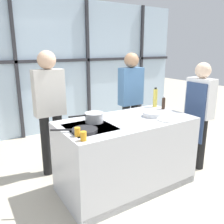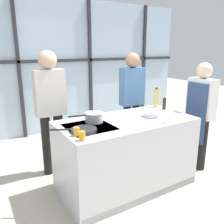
% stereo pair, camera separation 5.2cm
% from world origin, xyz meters
% --- Properties ---
extents(ground_plane, '(18.00, 18.00, 0.00)m').
position_xyz_m(ground_plane, '(0.00, 0.00, 0.00)').
color(ground_plane, '#BCB29E').
extents(back_window_wall, '(6.40, 0.10, 2.80)m').
position_xyz_m(back_window_wall, '(0.00, 2.62, 1.40)').
color(back_window_wall, silver).
rests_on(back_window_wall, ground_plane).
extents(demo_island, '(1.72, 0.88, 0.93)m').
position_xyz_m(demo_island, '(-0.00, -0.00, 0.46)').
color(demo_island, silver).
rests_on(demo_island, ground_plane).
extents(chef, '(0.22, 0.41, 1.60)m').
position_xyz_m(chef, '(1.23, -0.12, 0.91)').
color(chef, black).
rests_on(chef, ground_plane).
extents(spectator_far_left, '(0.42, 0.25, 1.77)m').
position_xyz_m(spectator_far_left, '(-0.70, 0.86, 1.02)').
color(spectator_far_left, black).
rests_on(spectator_far_left, ground_plane).
extents(spectator_center_left, '(0.41, 0.24, 1.73)m').
position_xyz_m(spectator_center_left, '(0.70, 0.86, 1.00)').
color(spectator_center_left, black).
rests_on(spectator_center_left, ground_plane).
extents(frying_pan, '(0.46, 0.33, 0.04)m').
position_xyz_m(frying_pan, '(-0.65, -0.12, 0.95)').
color(frying_pan, '#232326').
rests_on(frying_pan, demo_island).
extents(saucepan, '(0.42, 0.23, 0.12)m').
position_xyz_m(saucepan, '(-0.40, 0.13, 0.99)').
color(saucepan, silver).
rests_on(saucepan, demo_island).
extents(white_plate, '(0.28, 0.28, 0.01)m').
position_xyz_m(white_plate, '(0.43, -0.28, 0.93)').
color(white_plate, white).
rests_on(white_plate, demo_island).
extents(mixing_bowl, '(0.24, 0.24, 0.06)m').
position_xyz_m(mixing_bowl, '(0.37, -0.06, 0.96)').
color(mixing_bowl, silver).
rests_on(mixing_bowl, demo_island).
extents(oil_bottle, '(0.06, 0.06, 0.30)m').
position_xyz_m(oil_bottle, '(0.76, 0.32, 1.07)').
color(oil_bottle, '#E0CC4C').
rests_on(oil_bottle, demo_island).
extents(pepper_grinder, '(0.05, 0.05, 0.20)m').
position_xyz_m(pepper_grinder, '(0.77, 0.15, 1.02)').
color(pepper_grinder, '#332319').
rests_on(pepper_grinder, demo_island).
extents(juice_glass_near, '(0.06, 0.06, 0.09)m').
position_xyz_m(juice_glass_near, '(-0.76, -0.34, 0.97)').
color(juice_glass_near, orange).
rests_on(juice_glass_near, demo_island).
extents(juice_glass_far, '(0.06, 0.06, 0.09)m').
position_xyz_m(juice_glass_far, '(-0.76, -0.20, 0.97)').
color(juice_glass_far, orange).
rests_on(juice_glass_far, demo_island).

